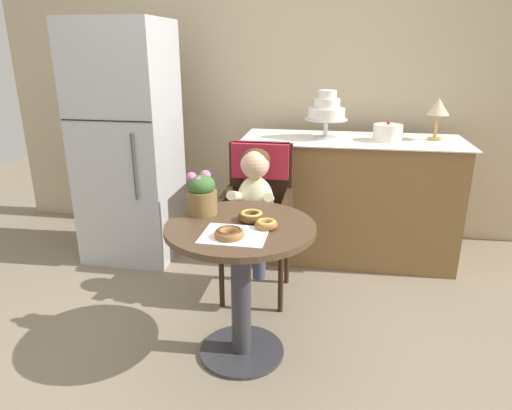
% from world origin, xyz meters
% --- Properties ---
extents(ground_plane, '(8.00, 8.00, 0.00)m').
position_xyz_m(ground_plane, '(0.00, 0.00, 0.00)').
color(ground_plane, gray).
extents(back_wall, '(4.80, 0.10, 2.70)m').
position_xyz_m(back_wall, '(0.00, 1.85, 1.35)').
color(back_wall, '#C1AD8E').
rests_on(back_wall, ground).
extents(cafe_table, '(0.72, 0.72, 0.72)m').
position_xyz_m(cafe_table, '(0.00, 0.00, 0.51)').
color(cafe_table, '#4C3826').
rests_on(cafe_table, ground).
extents(wicker_chair, '(0.42, 0.45, 0.95)m').
position_xyz_m(wicker_chair, '(-0.03, 0.71, 0.64)').
color(wicker_chair, '#332114').
rests_on(wicker_chair, ground).
extents(seated_child, '(0.27, 0.32, 0.73)m').
position_xyz_m(seated_child, '(-0.03, 0.55, 0.68)').
color(seated_child, beige).
rests_on(seated_child, ground).
extents(paper_napkin, '(0.29, 0.24, 0.00)m').
position_xyz_m(paper_napkin, '(0.00, -0.13, 0.72)').
color(paper_napkin, white).
rests_on(paper_napkin, cafe_table).
extents(donut_front, '(0.11, 0.11, 0.04)m').
position_xyz_m(donut_front, '(0.13, -0.02, 0.74)').
color(donut_front, '#936033').
rests_on(donut_front, cafe_table).
extents(donut_mid, '(0.13, 0.13, 0.04)m').
position_xyz_m(donut_mid, '(-0.02, -0.16, 0.74)').
color(donut_mid, '#936033').
rests_on(donut_mid, cafe_table).
extents(donut_side, '(0.13, 0.13, 0.05)m').
position_xyz_m(donut_side, '(0.04, 0.06, 0.75)').
color(donut_side, '#4C2D19').
rests_on(donut_side, cafe_table).
extents(flower_vase, '(0.15, 0.16, 0.21)m').
position_xyz_m(flower_vase, '(-0.22, 0.12, 0.83)').
color(flower_vase, brown).
rests_on(flower_vase, cafe_table).
extents(display_counter, '(1.56, 0.62, 0.90)m').
position_xyz_m(display_counter, '(0.55, 1.30, 0.45)').
color(display_counter, olive).
rests_on(display_counter, ground).
extents(tiered_cake_stand, '(0.30, 0.30, 0.33)m').
position_xyz_m(tiered_cake_stand, '(0.36, 1.30, 1.09)').
color(tiered_cake_stand, silver).
rests_on(tiered_cake_stand, display_counter).
extents(round_layer_cake, '(0.20, 0.20, 0.14)m').
position_xyz_m(round_layer_cake, '(0.78, 1.28, 0.96)').
color(round_layer_cake, white).
rests_on(round_layer_cake, display_counter).
extents(table_lamp, '(0.15, 0.15, 0.28)m').
position_xyz_m(table_lamp, '(1.11, 1.36, 1.12)').
color(table_lamp, '#B28C47').
rests_on(table_lamp, display_counter).
extents(refrigerator, '(0.64, 0.63, 1.70)m').
position_xyz_m(refrigerator, '(-1.05, 1.10, 0.85)').
color(refrigerator, '#B7BABF').
rests_on(refrigerator, ground).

